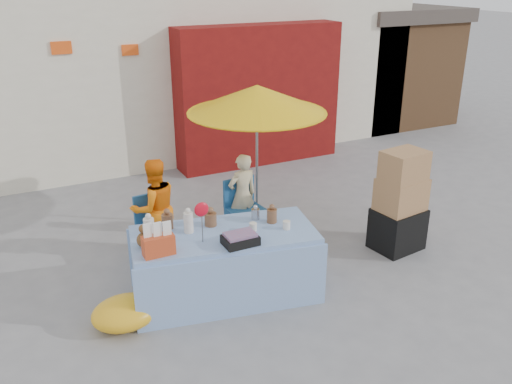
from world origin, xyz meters
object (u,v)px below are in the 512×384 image
chair_left (160,241)px  box_stack (400,205)px  vendor_orange (155,208)px  umbrella (257,100)px  vendor_beige (242,196)px  market_table (224,263)px  chair_right (247,222)px

chair_left → box_stack: box_stack is taller
vendor_orange → umbrella: umbrella is taller
vendor_beige → umbrella: bearing=-159.6°
market_table → chair_left: 1.24m
vendor_orange → box_stack: 3.21m
chair_left → vendor_beige: (1.25, 0.13, 0.35)m
vendor_orange → umbrella: bearing=179.4°
umbrella → box_stack: umbrella is taller
market_table → box_stack: size_ratio=1.61×
chair_right → umbrella: 1.69m
vendor_beige → box_stack: 2.13m
chair_left → vendor_orange: 0.43m
umbrella → vendor_beige: bearing=-153.4°
chair_right → chair_left: bearing=173.9°
vendor_orange → box_stack: (2.94, -1.29, -0.02)m
market_table → vendor_orange: 1.38m
vendor_orange → vendor_beige: vendor_orange is taller
chair_right → box_stack: box_stack is taller
umbrella → market_table: bearing=-128.3°
vendor_beige → umbrella: 1.33m
umbrella → box_stack: 2.36m
market_table → chair_right: size_ratio=2.63×
market_table → vendor_orange: size_ratio=1.68×
box_stack → vendor_beige: bearing=142.7°
vendor_orange → vendor_beige: bearing=173.9°
vendor_beige → vendor_orange: bearing=-6.1°
box_stack → chair_left: bearing=158.6°
vendor_beige → market_table: bearing=50.8°
chair_right → vendor_beige: 0.37m
market_table → umbrella: umbrella is taller
market_table → vendor_beige: bearing=68.0°
chair_right → umbrella: umbrella is taller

